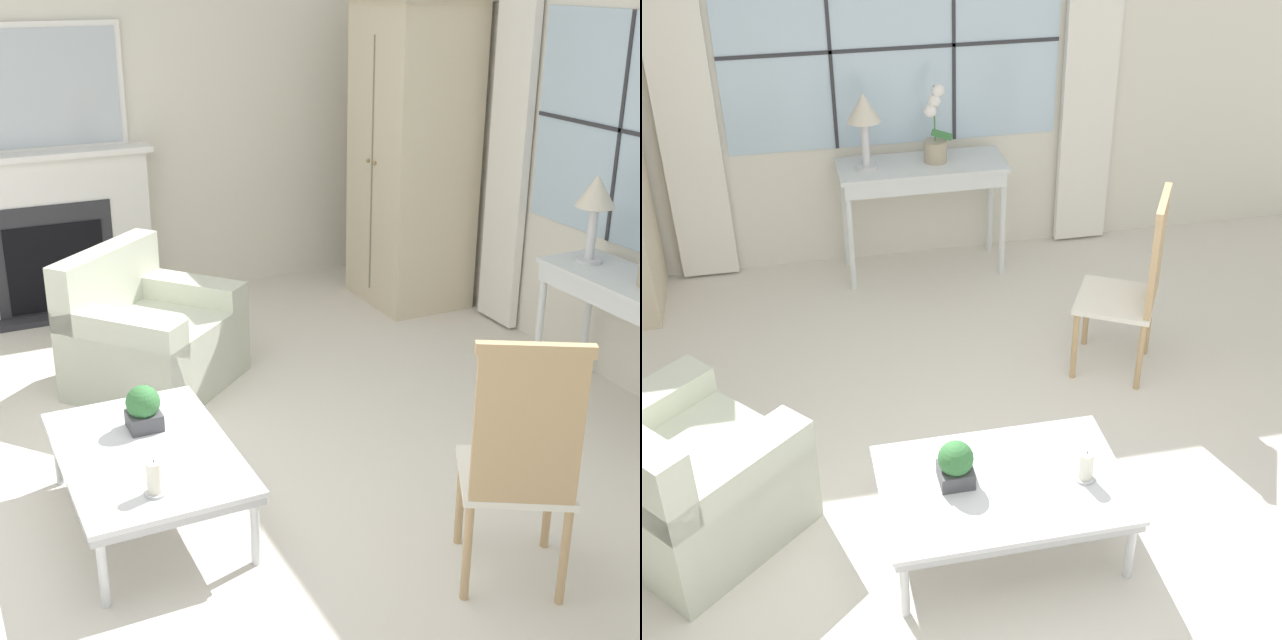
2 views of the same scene
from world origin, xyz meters
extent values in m
plane|color=silver|center=(0.00, 0.00, 0.00)|extent=(14.00, 14.00, 0.00)
cube|color=#2D2D33|center=(-0.41, 2.99, 1.52)|extent=(0.02, 0.02, 1.31)
cube|color=white|center=(-1.37, 2.95, 1.18)|extent=(0.38, 0.06, 2.32)
cube|color=silver|center=(-3.03, 0.60, 1.40)|extent=(0.06, 7.20, 2.80)
cube|color=#2D2D33|center=(-2.83, 0.12, 0.02)|extent=(0.34, 1.29, 0.04)
cube|color=white|center=(-2.91, 0.12, 0.58)|extent=(0.18, 1.43, 1.16)
cube|color=white|center=(-2.88, 0.12, 1.18)|extent=(0.24, 1.51, 0.04)
cube|color=black|center=(-2.81, 0.12, 0.38)|extent=(0.02, 0.69, 0.64)
cube|color=#2D2D33|center=(-2.82, 0.12, 0.44)|extent=(0.01, 0.85, 0.80)
cube|color=white|center=(-2.98, 0.12, 1.61)|extent=(0.04, 1.25, 0.88)
cube|color=silver|center=(-2.96, 0.12, 1.61)|extent=(0.01, 1.17, 0.80)
cube|color=beige|center=(-2.08, 2.62, 1.09)|extent=(0.81, 0.66, 2.18)
cube|color=gray|center=(-2.08, 2.29, 1.05)|extent=(0.01, 0.01, 1.83)
sphere|color=#997F4C|center=(-2.13, 2.28, 1.09)|extent=(0.03, 0.03, 0.03)
sphere|color=#997F4C|center=(-2.03, 2.28, 1.09)|extent=(0.03, 0.03, 0.03)
cube|color=silver|center=(0.13, 2.72, 0.80)|extent=(1.14, 0.44, 0.03)
cube|color=silver|center=(0.13, 2.72, 0.73)|extent=(1.09, 0.43, 0.10)
cylinder|color=silver|center=(-0.40, 2.54, 0.39)|extent=(0.04, 0.04, 0.78)
cylinder|color=silver|center=(-0.40, 2.90, 0.39)|extent=(0.04, 0.04, 0.78)
cylinder|color=silver|center=(-0.24, 2.71, 0.82)|extent=(0.15, 0.15, 0.02)
cylinder|color=silver|center=(-0.24, 2.71, 0.99)|extent=(0.05, 0.05, 0.30)
cone|color=beige|center=(-0.24, 2.71, 1.23)|extent=(0.22, 0.22, 0.18)
cube|color=beige|center=(-1.38, 0.45, 0.22)|extent=(1.19, 1.20, 0.44)
cube|color=beige|center=(-1.63, 0.24, 0.64)|extent=(0.70, 0.78, 0.39)
cube|color=beige|center=(-1.61, 0.71, 0.29)|extent=(0.74, 0.68, 0.58)
cube|color=beige|center=(-1.16, 0.19, 0.29)|extent=(0.74, 0.68, 0.58)
cube|color=white|center=(1.02, 1.29, 0.46)|extent=(0.60, 0.60, 0.03)
cube|color=tan|center=(1.19, 1.19, 0.78)|extent=(0.23, 0.37, 0.61)
cube|color=tan|center=(1.19, 1.19, 1.11)|extent=(0.25, 0.40, 0.05)
cylinder|color=tan|center=(0.76, 1.22, 0.22)|extent=(0.04, 0.04, 0.45)
cylinder|color=tan|center=(0.94, 1.55, 0.22)|extent=(0.04, 0.04, 0.45)
cylinder|color=tan|center=(1.09, 1.03, 0.22)|extent=(0.04, 0.04, 0.45)
cylinder|color=tan|center=(1.27, 1.36, 0.22)|extent=(0.04, 0.04, 0.45)
cube|color=silver|center=(0.01, 0.03, 0.36)|extent=(1.11, 0.74, 0.03)
cube|color=#B1B3B8|center=(0.01, 0.03, 0.33)|extent=(1.09, 0.73, 0.04)
cylinder|color=silver|center=(-0.49, -0.30, 0.17)|extent=(0.04, 0.04, 0.35)
cylinder|color=silver|center=(0.52, -0.30, 0.17)|extent=(0.04, 0.04, 0.35)
cylinder|color=silver|center=(-0.49, 0.35, 0.17)|extent=(0.04, 0.04, 0.35)
cylinder|color=silver|center=(0.52, 0.35, 0.17)|extent=(0.04, 0.04, 0.35)
cube|color=#4C4C51|center=(-0.19, 0.08, 0.41)|extent=(0.15, 0.15, 0.08)
sphere|color=#38753D|center=(-0.19, 0.08, 0.51)|extent=(0.16, 0.16, 0.16)
cylinder|color=silver|center=(0.38, -0.03, 0.38)|extent=(0.10, 0.10, 0.01)
cylinder|color=white|center=(0.38, -0.03, 0.45)|extent=(0.07, 0.07, 0.14)
cylinder|color=black|center=(0.38, -0.03, 0.53)|extent=(0.00, 0.00, 0.01)
camera|label=1|loc=(3.50, -0.75, 2.38)|focal=50.00mm
camera|label=2|loc=(-0.80, -2.86, 3.12)|focal=50.00mm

